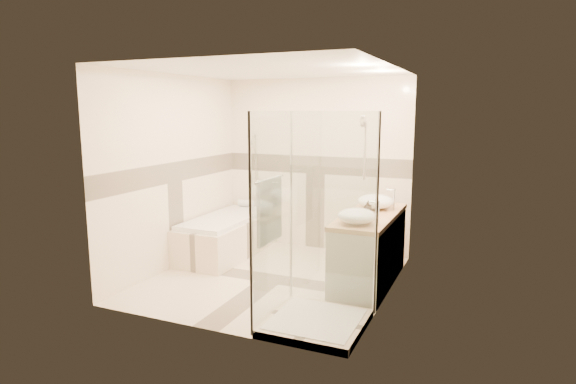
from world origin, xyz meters
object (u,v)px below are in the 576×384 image
at_px(vessel_sink_near, 376,201).
at_px(vessel_sink_far, 357,216).
at_px(bathtub, 227,234).
at_px(vanity, 369,249).
at_px(amenity_bottle_a, 368,208).
at_px(shower_enclosure, 308,272).
at_px(amenity_bottle_b, 367,209).

xyz_separation_m(vessel_sink_near, vessel_sink_far, (0.00, -0.87, -0.01)).
distance_m(bathtub, vanity, 2.18).
bearing_deg(vessel_sink_far, amenity_bottle_a, 90.00).
height_order(vanity, amenity_bottle_a, amenity_bottle_a).
xyz_separation_m(bathtub, amenity_bottle_a, (2.13, -0.39, 0.62)).
bearing_deg(shower_enclosure, amenity_bottle_a, 77.52).
height_order(vanity, vessel_sink_near, vessel_sink_near).
distance_m(vanity, vessel_sink_far, 0.73).
bearing_deg(vessel_sink_far, amenity_bottle_b, 90.00).
xyz_separation_m(vessel_sink_far, amenity_bottle_a, (0.00, 0.49, -0.00)).
relative_size(bathtub, shower_enclosure, 0.83).
bearing_deg(bathtub, shower_enclosure, -41.10).
height_order(bathtub, vessel_sink_far, vessel_sink_far).
relative_size(vanity, vessel_sink_far, 3.92).
relative_size(vanity, amenity_bottle_a, 9.90).
height_order(bathtub, amenity_bottle_b, amenity_bottle_b).
xyz_separation_m(vanity, shower_enclosure, (-0.29, -1.27, 0.08)).
height_order(bathtub, shower_enclosure, shower_enclosure).
bearing_deg(vessel_sink_far, vessel_sink_near, 90.00).
bearing_deg(vessel_sink_near, vanity, -86.70).
distance_m(shower_enclosure, amenity_bottle_a, 1.33).
bearing_deg(shower_enclosure, vessel_sink_far, 69.85).
xyz_separation_m(bathtub, vessel_sink_far, (2.13, -0.88, 0.63)).
bearing_deg(vanity, amenity_bottle_b, -106.32).
relative_size(vessel_sink_far, amenity_bottle_b, 2.78).
relative_size(shower_enclosure, amenity_bottle_a, 12.46).
bearing_deg(shower_enclosure, bathtub, 138.90).
relative_size(amenity_bottle_a, amenity_bottle_b, 1.10).
bearing_deg(amenity_bottle_a, shower_enclosure, -102.48).
distance_m(shower_enclosure, vessel_sink_near, 1.70).
xyz_separation_m(vessel_sink_near, amenity_bottle_a, (0.00, -0.38, -0.01)).
bearing_deg(amenity_bottle_a, vanity, 62.56).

